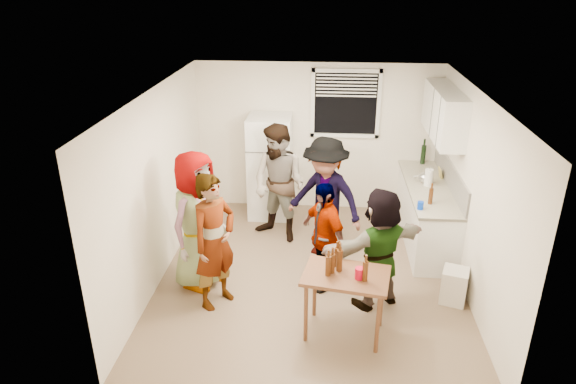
# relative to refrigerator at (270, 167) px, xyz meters

# --- Properties ---
(room) EXTENTS (4.00, 4.50, 2.50)m
(room) POSITION_rel_refrigerator_xyz_m (0.75, -1.88, -0.85)
(room) COLOR white
(room) RESTS_ON ground
(window) EXTENTS (1.12, 0.10, 1.06)m
(window) POSITION_rel_refrigerator_xyz_m (1.20, 0.33, 1.00)
(window) COLOR white
(window) RESTS_ON room
(refrigerator) EXTENTS (0.70, 0.70, 1.70)m
(refrigerator) POSITION_rel_refrigerator_xyz_m (0.00, 0.00, 0.00)
(refrigerator) COLOR white
(refrigerator) RESTS_ON ground
(counter_lower) EXTENTS (0.60, 2.20, 0.86)m
(counter_lower) POSITION_rel_refrigerator_xyz_m (2.45, -0.73, -0.42)
(counter_lower) COLOR white
(counter_lower) RESTS_ON ground
(countertop) EXTENTS (0.64, 2.22, 0.04)m
(countertop) POSITION_rel_refrigerator_xyz_m (2.45, -0.73, 0.03)
(countertop) COLOR #BAB399
(countertop) RESTS_ON counter_lower
(backsplash) EXTENTS (0.03, 2.20, 0.36)m
(backsplash) POSITION_rel_refrigerator_xyz_m (2.74, -0.73, 0.23)
(backsplash) COLOR #B4AEA6
(backsplash) RESTS_ON countertop
(upper_cabinets) EXTENTS (0.34, 1.60, 0.70)m
(upper_cabinets) POSITION_rel_refrigerator_xyz_m (2.58, -0.53, 1.10)
(upper_cabinets) COLOR white
(upper_cabinets) RESTS_ON room
(kettle) EXTENTS (0.26, 0.23, 0.20)m
(kettle) POSITION_rel_refrigerator_xyz_m (2.40, -0.62, 0.05)
(kettle) COLOR silver
(kettle) RESTS_ON countertop
(paper_towel) EXTENTS (0.12, 0.12, 0.26)m
(paper_towel) POSITION_rel_refrigerator_xyz_m (2.43, -0.72, 0.05)
(paper_towel) COLOR white
(paper_towel) RESTS_ON countertop
(wine_bottle) EXTENTS (0.08, 0.08, 0.31)m
(wine_bottle) POSITION_rel_refrigerator_xyz_m (2.50, 0.23, 0.05)
(wine_bottle) COLOR black
(wine_bottle) RESTS_ON countertop
(beer_bottle_counter) EXTENTS (0.06, 0.06, 0.22)m
(beer_bottle_counter) POSITION_rel_refrigerator_xyz_m (2.35, -1.38, 0.05)
(beer_bottle_counter) COLOR #47230C
(beer_bottle_counter) RESTS_ON countertop
(blue_cup) EXTENTS (0.08, 0.08, 0.11)m
(blue_cup) POSITION_rel_refrigerator_xyz_m (2.19, -1.56, 0.05)
(blue_cup) COLOR #0937C9
(blue_cup) RESTS_ON countertop
(picture_frame) EXTENTS (0.02, 0.18, 0.15)m
(picture_frame) POSITION_rel_refrigerator_xyz_m (2.67, -0.37, 0.12)
(picture_frame) COLOR tan
(picture_frame) RESTS_ON countertop
(trash_bin) EXTENTS (0.38, 0.38, 0.45)m
(trash_bin) POSITION_rel_refrigerator_xyz_m (2.56, -2.34, -0.60)
(trash_bin) COLOR silver
(trash_bin) RESTS_ON ground
(serving_table) EXTENTS (1.02, 0.77, 0.79)m
(serving_table) POSITION_rel_refrigerator_xyz_m (1.18, -3.07, -0.85)
(serving_table) COLOR brown
(serving_table) RESTS_ON ground
(beer_bottle_table) EXTENTS (0.07, 0.07, 0.26)m
(beer_bottle_table) POSITION_rel_refrigerator_xyz_m (1.10, -3.00, -0.06)
(beer_bottle_table) COLOR #47230C
(beer_bottle_table) RESTS_ON serving_table
(red_cup) EXTENTS (0.10, 0.10, 0.13)m
(red_cup) POSITION_rel_refrigerator_xyz_m (1.31, -3.14, -0.06)
(red_cup) COLOR #B70620
(red_cup) RESTS_ON serving_table
(guest_grey) EXTENTS (2.04, 1.59, 0.58)m
(guest_grey) POSITION_rel_refrigerator_xyz_m (-0.69, -2.17, -0.85)
(guest_grey) COLOR gray
(guest_grey) RESTS_ON ground
(guest_stripe) EXTENTS (1.76, 1.51, 0.41)m
(guest_stripe) POSITION_rel_refrigerator_xyz_m (-0.38, -2.59, -0.85)
(guest_stripe) COLOR #141933
(guest_stripe) RESTS_ON ground
(guest_back_left) EXTENTS (1.67, 2.00, 0.68)m
(guest_back_left) POSITION_rel_refrigerator_xyz_m (0.23, -0.85, -0.85)
(guest_back_left) COLOR brown
(guest_back_left) RESTS_ON ground
(guest_back_right) EXTENTS (1.86, 2.11, 0.66)m
(guest_back_right) POSITION_rel_refrigerator_xyz_m (0.92, -1.28, -0.85)
(guest_back_right) COLOR #414247
(guest_back_right) RESTS_ON ground
(guest_black) EXTENTS (1.68, 1.55, 0.36)m
(guest_black) POSITION_rel_refrigerator_xyz_m (0.91, -2.11, -0.85)
(guest_black) COLOR black
(guest_black) RESTS_ON ground
(guest_orange) EXTENTS (2.02, 2.05, 0.45)m
(guest_orange) POSITION_rel_refrigerator_xyz_m (1.59, -2.45, -0.85)
(guest_orange) COLOR #ED8C54
(guest_orange) RESTS_ON ground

